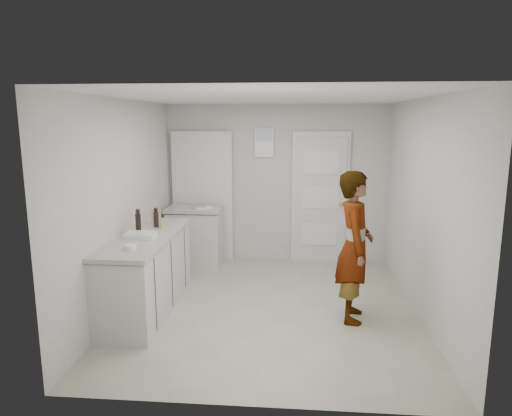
# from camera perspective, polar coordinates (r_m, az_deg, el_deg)

# --- Properties ---
(ground) EXTENTS (4.00, 4.00, 0.00)m
(ground) POSITION_cam_1_polar(r_m,az_deg,el_deg) (5.72, 1.65, -12.22)
(ground) COLOR #A6A08B
(ground) RESTS_ON ground
(room_shell) EXTENTS (4.00, 4.00, 4.00)m
(room_shell) POSITION_cam_1_polar(r_m,az_deg,el_deg) (7.32, 1.19, 1.28)
(room_shell) COLOR #A6A39D
(room_shell) RESTS_ON ground
(main_counter) EXTENTS (0.64, 1.96, 0.93)m
(main_counter) POSITION_cam_1_polar(r_m,az_deg,el_deg) (5.64, -13.47, -8.21)
(main_counter) COLOR beige
(main_counter) RESTS_ON ground
(side_counter) EXTENTS (0.84, 0.61, 0.93)m
(side_counter) POSITION_cam_1_polar(r_m,az_deg,el_deg) (7.21, -7.62, -3.82)
(side_counter) COLOR beige
(side_counter) RESTS_ON ground
(person) EXTENTS (0.46, 0.65, 1.71)m
(person) POSITION_cam_1_polar(r_m,az_deg,el_deg) (5.24, 12.22, -4.75)
(person) COLOR silver
(person) RESTS_ON ground
(cake_mix_box) EXTENTS (0.13, 0.09, 0.19)m
(cake_mix_box) POSITION_cam_1_polar(r_m,az_deg,el_deg) (6.04, -12.33, -1.07)
(cake_mix_box) COLOR #A98554
(cake_mix_box) RESTS_ON main_counter
(spice_jar) EXTENTS (0.05, 0.05, 0.07)m
(spice_jar) POSITION_cam_1_polar(r_m,az_deg,el_deg) (5.81, -11.72, -2.10)
(spice_jar) COLOR tan
(spice_jar) RESTS_ON main_counter
(oil_cruet_a) EXTENTS (0.06, 0.06, 0.25)m
(oil_cruet_a) POSITION_cam_1_polar(r_m,az_deg,el_deg) (5.86, -12.38, -1.19)
(oil_cruet_a) COLOR black
(oil_cruet_a) RESTS_ON main_counter
(oil_cruet_b) EXTENTS (0.07, 0.07, 0.30)m
(oil_cruet_b) POSITION_cam_1_polar(r_m,az_deg,el_deg) (5.59, -14.51, -1.63)
(oil_cruet_b) COLOR black
(oil_cruet_b) RESTS_ON main_counter
(baking_dish) EXTENTS (0.34, 0.24, 0.06)m
(baking_dish) POSITION_cam_1_polar(r_m,az_deg,el_deg) (5.38, -14.24, -3.34)
(baking_dish) COLOR silver
(baking_dish) RESTS_ON main_counter
(egg_bowl) EXTENTS (0.13, 0.13, 0.05)m
(egg_bowl) POSITION_cam_1_polar(r_m,az_deg,el_deg) (4.93, -15.41, -4.73)
(egg_bowl) COLOR silver
(egg_bowl) RESTS_ON main_counter
(papers) EXTENTS (0.42, 0.44, 0.01)m
(papers) POSITION_cam_1_polar(r_m,az_deg,el_deg) (7.10, -6.83, 0.14)
(papers) COLOR white
(papers) RESTS_ON side_counter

